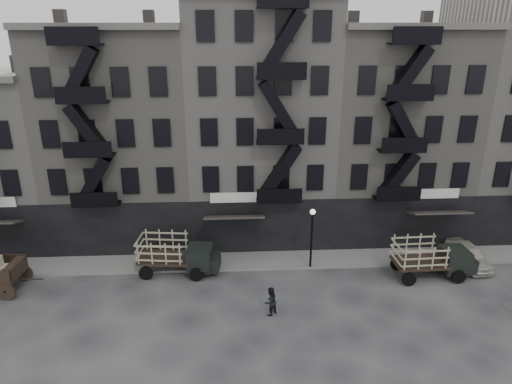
{
  "coord_description": "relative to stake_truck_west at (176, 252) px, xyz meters",
  "views": [
    {
      "loc": [
        -2.06,
        -23.86,
        15.48
      ],
      "look_at": [
        -0.54,
        4.0,
        5.0
      ],
      "focal_mm": 32.0,
      "sensor_mm": 36.0,
      "label": 1
    }
  ],
  "objects": [
    {
      "name": "ground",
      "position": [
        5.78,
        -2.58,
        -1.48
      ],
      "size": [
        140.0,
        140.0,
        0.0
      ],
      "primitive_type": "plane",
      "color": "#38383A",
      "rests_on": "ground"
    },
    {
      "name": "sidewalk",
      "position": [
        5.78,
        1.17,
        -1.41
      ],
      "size": [
        55.0,
        2.5,
        0.15
      ],
      "primitive_type": "cube",
      "color": "slate",
      "rests_on": "ground"
    },
    {
      "name": "building_midwest",
      "position": [
        -4.22,
        7.24,
        6.02
      ],
      "size": [
        10.0,
        11.35,
        16.2
      ],
      "color": "gray",
      "rests_on": "ground"
    },
    {
      "name": "building_center",
      "position": [
        5.78,
        7.24,
        7.02
      ],
      "size": [
        10.0,
        11.35,
        18.2
      ],
      "color": "#9A968E",
      "rests_on": "ground"
    },
    {
      "name": "building_mideast",
      "position": [
        15.78,
        7.24,
        6.02
      ],
      "size": [
        10.0,
        11.35,
        16.2
      ],
      "color": "gray",
      "rests_on": "ground"
    },
    {
      "name": "lamp_post",
      "position": [
        8.78,
        0.02,
        1.3
      ],
      "size": [
        0.36,
        0.36,
        4.28
      ],
      "color": "black",
      "rests_on": "ground"
    },
    {
      "name": "stake_truck_west",
      "position": [
        0.0,
        0.0,
        0.0
      ],
      "size": [
        5.35,
        2.62,
        2.6
      ],
      "rotation": [
        0.0,
        0.0,
        -0.11
      ],
      "color": "black",
      "rests_on": "ground"
    },
    {
      "name": "stake_truck_east",
      "position": [
        16.33,
        -1.36,
        -0.0
      ],
      "size": [
        5.24,
        2.31,
        2.59
      ],
      "rotation": [
        0.0,
        0.0,
        0.03
      ],
      "color": "black",
      "rests_on": "ground"
    },
    {
      "name": "car_east",
      "position": [
        19.53,
        0.02,
        -0.78
      ],
      "size": [
        1.9,
        4.23,
        1.41
      ],
      "primitive_type": "imported",
      "rotation": [
        0.0,
        0.0,
        0.06
      ],
      "color": "beige",
      "rests_on": "ground"
    },
    {
      "name": "pedestrian_mid",
      "position": [
        5.69,
        -4.92,
        -0.63
      ],
      "size": [
        1.05,
        1.04,
        1.71
      ],
      "primitive_type": "imported",
      "rotation": [
        0.0,
        0.0,
        3.87
      ],
      "color": "black",
      "rests_on": "ground"
    }
  ]
}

